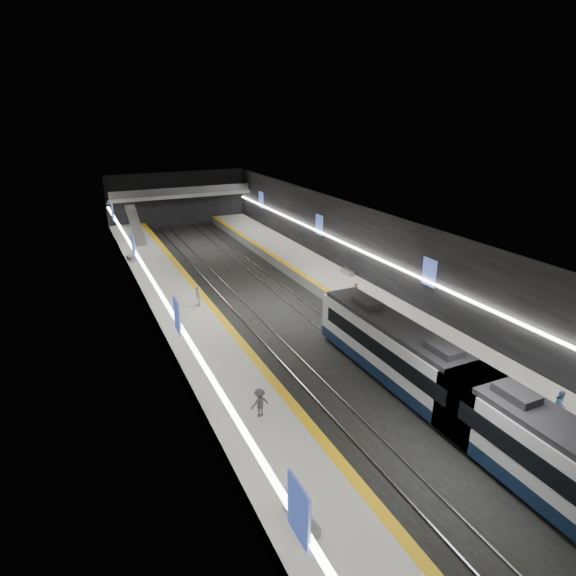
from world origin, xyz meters
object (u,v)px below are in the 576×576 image
bench_left_far (131,259)px  bench_left_near (301,518)px  passenger_left_b (260,403)px  passenger_right_b (560,404)px  train (472,402)px  passenger_right_a (356,292)px  bench_right_far (348,272)px  escalator (135,224)px  passenger_left_a (198,296)px

bench_left_far → bench_left_near: bearing=-100.1°
passenger_left_b → passenger_right_b: bearing=145.9°
train → passenger_right_b: 4.99m
train → passenger_right_a: (3.85, 17.09, -0.40)m
bench_left_near → bench_left_far: (-0.92, 39.47, -0.05)m
train → passenger_right_a: bearing=77.3°
bench_left_near → bench_left_far: bearing=85.4°
train → bench_right_far: bearing=73.4°
escalator → passenger_right_b: bearing=-73.0°
passenger_right_a → escalator: bearing=2.6°
bench_left_near → bench_right_far: size_ratio=1.10×
escalator → bench_right_far: (16.94, -22.99, -1.67)m
bench_left_near → bench_left_far: size_ratio=1.22×
bench_left_near → passenger_left_b: (1.21, 7.34, 0.57)m
bench_left_near → passenger_left_b: 7.46m
passenger_right_b → passenger_left_b: bearing=131.6°
passenger_right_a → bench_left_far: bearing=15.4°
bench_left_far → passenger_left_a: size_ratio=0.95×
bench_left_far → passenger_left_a: 15.99m
passenger_left_a → passenger_left_b: 16.52m
passenger_left_a → passenger_left_b: passenger_left_a is taller
passenger_left_b → train: bearing=143.5°
bench_left_far → passenger_left_a: passenger_left_a is taller
train → bench_right_far: (6.94, 23.35, -0.97)m
passenger_right_a → passenger_left_a: passenger_left_a is taller
bench_left_far → bench_right_far: (18.94, -13.95, 0.02)m
escalator → passenger_left_b: bearing=-89.8°
escalator → bench_left_far: size_ratio=4.80×
passenger_right_a → passenger_right_b: (0.83, -18.78, -0.03)m
bench_left_far → passenger_right_a: 25.70m
bench_left_near → passenger_right_a: bearing=46.3°
bench_left_near → passenger_right_a: size_ratio=1.28×
train → bench_left_far: bearing=107.8°
escalator → passenger_right_b: 50.24m
escalator → train: bearing=-77.8°
bench_right_far → passenger_left_b: bearing=-132.5°
escalator → passenger_right_a: 32.39m
passenger_right_a → passenger_left_a: (-12.60, 4.57, 0.09)m
bench_left_far → bench_right_far: bearing=-47.8°
escalator → passenger_left_a: 24.73m
passenger_right_b → passenger_left_a: bearing=96.8°
passenger_left_b → bench_left_far: bearing=-95.0°
bench_right_far → passenger_left_b: (-16.81, -18.18, 0.60)m
bench_right_far → passenger_right_b: (-2.26, -25.04, 0.54)m
passenger_left_a → escalator: bearing=-169.8°
bench_left_near → passenger_left_b: passenger_left_b is taller
bench_left_near → passenger_right_b: passenger_right_b is taller
bench_left_near → passenger_left_a: bearing=78.5°
escalator → passenger_left_a: bearing=-87.1°
bench_left_near → bench_left_far: bench_left_near is taller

